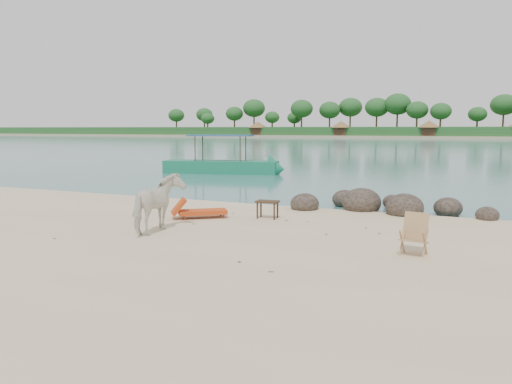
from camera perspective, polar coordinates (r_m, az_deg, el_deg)
water at (r=99.80m, az=21.16°, el=5.27°), size 400.00×400.00×0.00m
far_shore at (r=179.73m, az=22.46°, el=5.88°), size 420.00×90.00×1.40m
far_scenery at (r=146.43m, az=22.17°, el=6.93°), size 420.00×18.00×9.50m
boulders at (r=16.40m, az=13.75°, el=-1.51°), size 6.19×2.78×0.94m
cow at (r=12.71m, az=-11.12°, el=-1.44°), size 0.99×1.81×1.46m
side_table at (r=14.47m, az=1.32°, el=-2.15°), size 0.66×0.45×0.51m
lounge_chair at (r=14.64m, az=-6.11°, el=-2.07°), size 1.75×1.54×0.52m
deck_chair at (r=10.78m, az=17.59°, el=-4.84°), size 0.64×0.68×0.85m
boat_near at (r=30.02m, az=-4.05°, el=5.78°), size 7.85×3.31×3.71m
dead_leaves at (r=12.81m, az=0.71°, el=-4.54°), size 7.08×5.52×0.00m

